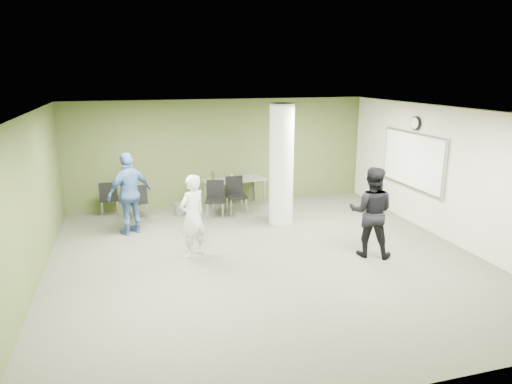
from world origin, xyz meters
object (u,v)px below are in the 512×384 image
object	(u,v)px
woman_white	(193,216)
man_blue	(130,194)
folding_table	(234,181)
man_black	(371,212)
chair_back_left	(109,196)

from	to	relation	value
woman_white	man_blue	bearing A→B (deg)	-90.06
folding_table	man_black	distance (m)	4.30
folding_table	man_black	world-z (taller)	man_black
man_black	man_blue	world-z (taller)	man_blue
man_black	woman_white	bearing A→B (deg)	15.95
man_blue	man_black	bearing A→B (deg)	118.97
chair_back_left	folding_table	bearing A→B (deg)	179.96
folding_table	chair_back_left	size ratio (longest dim) A/B	1.90
chair_back_left	woman_white	world-z (taller)	woman_white
chair_back_left	woman_white	distance (m)	3.47
folding_table	man_black	bearing A→B (deg)	-76.20
chair_back_left	woman_white	bearing A→B (deg)	118.29
woman_white	man_blue	size ratio (longest dim) A/B	0.89
folding_table	woman_white	world-z (taller)	woman_white
chair_back_left	man_blue	distance (m)	1.50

